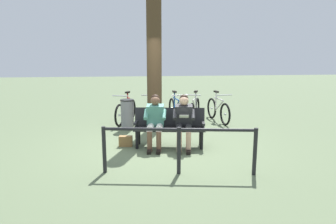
# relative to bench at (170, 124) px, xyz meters

# --- Properties ---
(ground_plane) EXTENTS (40.00, 40.00, 0.00)m
(ground_plane) POSITION_rel_bench_xyz_m (0.20, -0.01, -0.51)
(ground_plane) COLOR #566647
(bench) EXTENTS (1.65, 0.70, 0.87)m
(bench) POSITION_rel_bench_xyz_m (0.00, 0.00, 0.00)
(bench) COLOR black
(bench) RESTS_ON ground
(person_reading) EXTENTS (0.53, 0.80, 1.20)m
(person_reading) POSITION_rel_bench_xyz_m (-0.30, 0.21, 0.16)
(person_reading) COLOR #262628
(person_reading) RESTS_ON ground
(person_companion) EXTENTS (0.53, 0.80, 1.20)m
(person_companion) POSITION_rel_bench_xyz_m (0.34, 0.12, 0.16)
(person_companion) COLOR #4C8C7A
(person_companion) RESTS_ON ground
(handbag) EXTENTS (0.32, 0.18, 0.24)m
(handbag) POSITION_rel_bench_xyz_m (1.01, -0.06, -0.39)
(handbag) COLOR olive
(handbag) RESTS_ON ground
(tree_trunk) EXTENTS (0.40, 0.40, 4.18)m
(tree_trunk) POSITION_rel_bench_xyz_m (0.24, -1.52, 1.58)
(tree_trunk) COLOR #4C3823
(tree_trunk) RESTS_ON ground
(litter_bin) EXTENTS (0.37, 0.37, 0.84)m
(litter_bin) POSITION_rel_bench_xyz_m (0.99, -1.65, -0.08)
(litter_bin) COLOR slate
(litter_bin) RESTS_ON ground
(bicycle_silver) EXTENTS (0.48, 1.67, 0.94)m
(bicycle_silver) POSITION_rel_bench_xyz_m (-1.77, -2.34, -0.15)
(bicycle_silver) COLOR black
(bicycle_silver) RESTS_ON ground
(bicycle_orange) EXTENTS (0.69, 1.60, 0.94)m
(bicycle_orange) POSITION_rel_bench_xyz_m (-1.05, -2.45, -0.15)
(bicycle_orange) COLOR black
(bicycle_orange) RESTS_ON ground
(bicycle_black) EXTENTS (0.48, 1.67, 0.94)m
(bicycle_black) POSITION_rel_bench_xyz_m (-0.47, -2.46, -0.15)
(bicycle_black) COLOR black
(bicycle_black) RESTS_ON ground
(bicycle_red) EXTENTS (0.48, 1.67, 0.94)m
(bicycle_red) POSITION_rel_bench_xyz_m (0.27, -2.55, -0.15)
(bicycle_red) COLOR black
(bicycle_red) RESTS_ON ground
(bicycle_purple) EXTENTS (0.68, 1.60, 0.94)m
(bicycle_purple) POSITION_rel_bench_xyz_m (1.05, -2.49, -0.15)
(bicycle_purple) COLOR black
(bicycle_purple) RESTS_ON ground
(railing_fence) EXTENTS (2.70, 0.46, 0.85)m
(railing_fence) POSITION_rel_bench_xyz_m (0.02, 1.69, 0.07)
(railing_fence) COLOR black
(railing_fence) RESTS_ON ground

